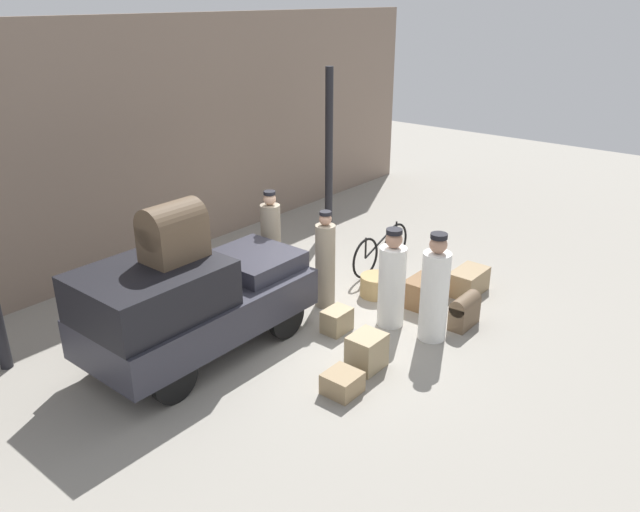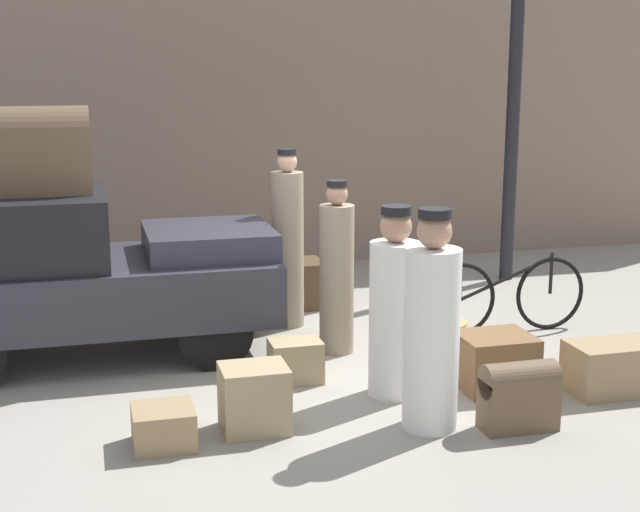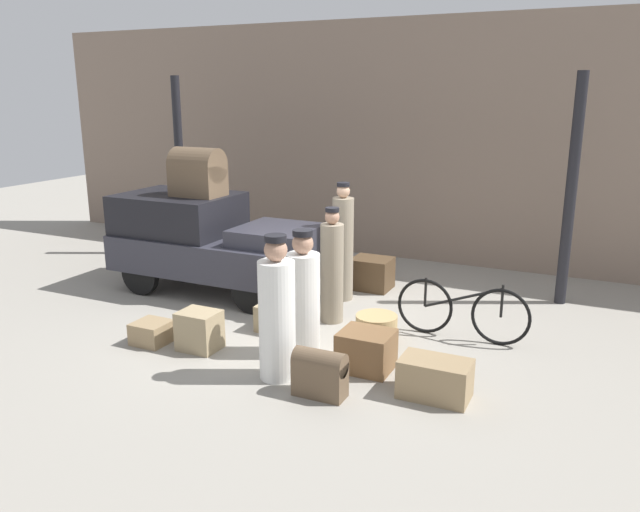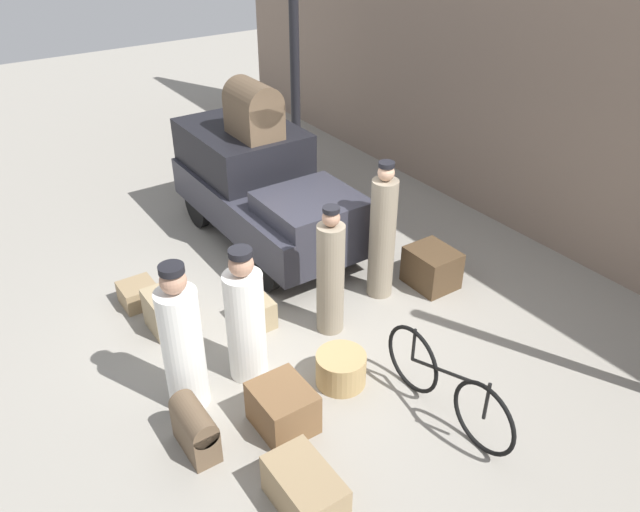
# 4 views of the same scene
# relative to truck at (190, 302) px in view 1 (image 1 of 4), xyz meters

# --- Properties ---
(ground_plane) EXTENTS (30.00, 30.00, 0.00)m
(ground_plane) POSITION_rel_truck_xyz_m (2.03, -0.71, -0.85)
(ground_plane) COLOR gray
(station_building_facade) EXTENTS (16.00, 0.15, 4.50)m
(station_building_facade) POSITION_rel_truck_xyz_m (2.03, 3.36, 1.40)
(station_building_facade) COLOR gray
(station_building_facade) RESTS_ON ground
(canopy_pillar_right) EXTENTS (0.17, 0.17, 3.48)m
(canopy_pillar_right) POSITION_rel_truck_xyz_m (5.29, 1.76, 0.89)
(canopy_pillar_right) COLOR black
(canopy_pillar_right) RESTS_ON ground
(truck) EXTENTS (3.38, 1.56, 1.56)m
(truck) POSITION_rel_truck_xyz_m (0.00, 0.00, 0.00)
(truck) COLOR black
(truck) RESTS_ON ground
(bicycle) EXTENTS (1.76, 0.04, 0.81)m
(bicycle) POSITION_rel_truck_xyz_m (4.23, -0.35, -0.46)
(bicycle) COLOR black
(bicycle) RESTS_ON ground
(wicker_basket) EXTENTS (0.55, 0.55, 0.36)m
(wicker_basket) POSITION_rel_truck_xyz_m (3.25, -0.93, -0.67)
(wicker_basket) COLOR tan
(wicker_basket) RESTS_ON ground
(porter_with_bicycle) EXTENTS (0.33, 0.33, 1.65)m
(porter_with_bicycle) POSITION_rel_truck_xyz_m (2.41, -0.48, -0.09)
(porter_with_bicycle) COLOR gray
(porter_with_bicycle) RESTS_ON ground
(porter_standing_middle) EXTENTS (0.33, 0.33, 1.85)m
(porter_standing_middle) POSITION_rel_truck_xyz_m (2.15, 0.48, 0.01)
(porter_standing_middle) COLOR gray
(porter_standing_middle) RESTS_ON ground
(conductor_in_dark_uniform) EXTENTS (0.42, 0.42, 1.59)m
(conductor_in_dark_uniform) POSITION_rel_truck_xyz_m (2.55, -1.68, -0.13)
(conductor_in_dark_uniform) COLOR white
(conductor_in_dark_uniform) RESTS_ON ground
(porter_carrying_trunk) EXTENTS (0.42, 0.42, 1.68)m
(porter_carrying_trunk) POSITION_rel_truck_xyz_m (2.59, -2.40, -0.09)
(porter_carrying_trunk) COLOR white
(porter_carrying_trunk) RESTS_ON ground
(trunk_large_brown) EXTENTS (0.61, 0.53, 0.47)m
(trunk_large_brown) POSITION_rel_truck_xyz_m (3.43, -1.77, -0.61)
(trunk_large_brown) COLOR brown
(trunk_large_brown) RESTS_ON ground
(trunk_umber_medium) EXTENTS (0.50, 0.41, 0.50)m
(trunk_umber_medium) POSITION_rel_truck_xyz_m (1.30, -2.12, -0.60)
(trunk_umber_medium) COLOR #9E8966
(trunk_umber_medium) RESTS_ON ground
(suitcase_tan_flat) EXTENTS (0.44, 0.33, 0.36)m
(suitcase_tan_flat) POSITION_rel_truck_xyz_m (1.84, -1.18, -0.67)
(suitcase_tan_flat) COLOR #9E8966
(suitcase_tan_flat) RESTS_ON ground
(trunk_wicker_pale) EXTENTS (0.64, 0.55, 0.52)m
(trunk_wicker_pale) POSITION_rel_truck_xyz_m (2.39, 1.18, -0.59)
(trunk_wicker_pale) COLOR #4C3823
(trunk_wicker_pale) RESTS_ON ground
(suitcase_small_leather) EXTENTS (0.75, 0.46, 0.43)m
(suitcase_small_leather) POSITION_rel_truck_xyz_m (4.35, -2.11, -0.64)
(suitcase_small_leather) COLOR #937A56
(suitcase_small_leather) RESTS_ON ground
(trunk_barrel_dark) EXTENTS (0.57, 0.27, 0.53)m
(trunk_barrel_dark) POSITION_rel_truck_xyz_m (3.22, -2.61, -0.57)
(trunk_barrel_dark) COLOR brown
(trunk_barrel_dark) RESTS_ON ground
(suitcase_black_upright) EXTENTS (0.44, 0.43, 0.29)m
(suitcase_black_upright) POSITION_rel_truck_xyz_m (0.61, -2.22, -0.71)
(suitcase_black_upright) COLOR #937A56
(suitcase_black_upright) RESTS_ON ground
(trunk_on_truck_roof) EXTENTS (0.79, 0.56, 0.77)m
(trunk_on_truck_roof) POSITION_rel_truck_xyz_m (-0.17, 0.00, 1.09)
(trunk_on_truck_roof) COLOR brown
(trunk_on_truck_roof) RESTS_ON truck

